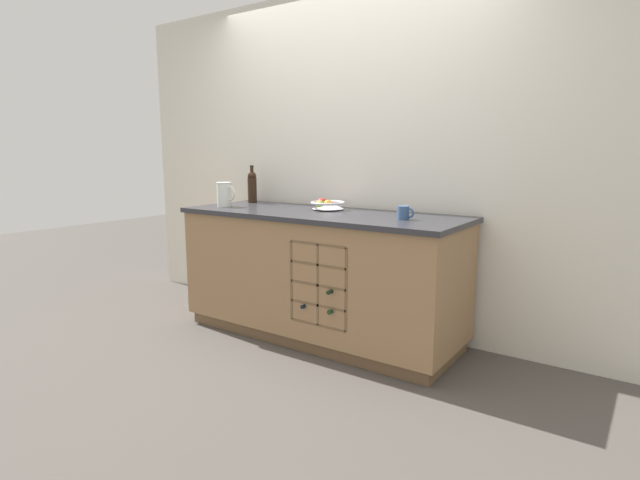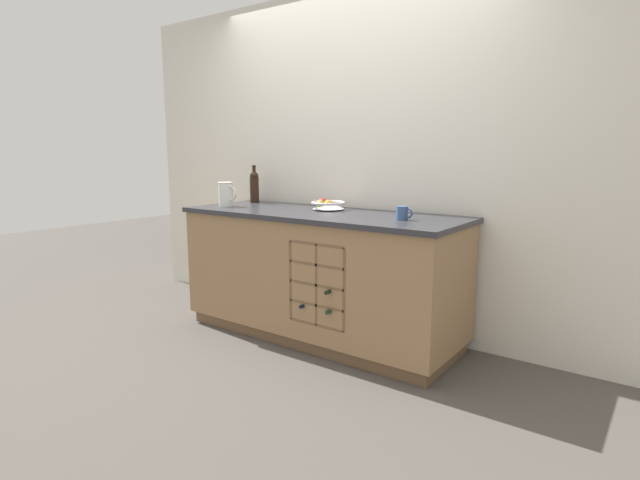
{
  "view_description": "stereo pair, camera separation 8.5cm",
  "coord_description": "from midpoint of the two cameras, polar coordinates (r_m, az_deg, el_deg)",
  "views": [
    {
      "loc": [
        2.01,
        -2.89,
        1.33
      ],
      "look_at": [
        0.0,
        0.0,
        0.72
      ],
      "focal_mm": 28.0,
      "sensor_mm": 36.0,
      "label": 1
    },
    {
      "loc": [
        2.08,
        -2.84,
        1.33
      ],
      "look_at": [
        0.0,
        0.0,
        0.72
      ],
      "focal_mm": 28.0,
      "sensor_mm": 36.0,
      "label": 2
    }
  ],
  "objects": [
    {
      "name": "standing_wine_bottle",
      "position": [
        4.25,
        -6.94,
        6.16
      ],
      "size": [
        0.08,
        0.08,
        0.31
      ],
      "color": "black",
      "rests_on": "kitchen_island"
    },
    {
      "name": "ground_plane",
      "position": [
        3.77,
        0.66,
        -10.82
      ],
      "size": [
        14.0,
        14.0,
        0.0
      ],
      "primitive_type": "plane",
      "color": "#4C4742"
    },
    {
      "name": "kitchen_island",
      "position": [
        3.62,
        0.68,
        -3.93
      ],
      "size": [
        2.09,
        0.78,
        0.92
      ],
      "color": "brown",
      "rests_on": "ground_plane"
    },
    {
      "name": "back_wall",
      "position": [
        3.88,
        4.43,
        9.02
      ],
      "size": [
        4.45,
        0.06,
        2.55
      ],
      "primitive_type": "cube",
      "color": "silver",
      "rests_on": "ground_plane"
    },
    {
      "name": "white_pitcher",
      "position": [
        3.99,
        -10.09,
        5.24
      ],
      "size": [
        0.17,
        0.12,
        0.19
      ],
      "color": "silver",
      "rests_on": "kitchen_island"
    },
    {
      "name": "fruit_bowl",
      "position": [
        3.67,
        1.52,
        4.08
      ],
      "size": [
        0.25,
        0.25,
        0.08
      ],
      "color": "silver",
      "rests_on": "kitchen_island"
    },
    {
      "name": "ceramic_mug",
      "position": [
        3.17,
        10.18,
        3.05
      ],
      "size": [
        0.11,
        0.08,
        0.09
      ],
      "color": "#385684",
      "rests_on": "kitchen_island"
    }
  ]
}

